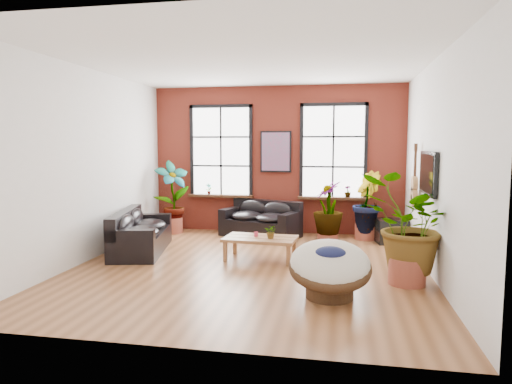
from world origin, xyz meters
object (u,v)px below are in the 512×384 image
at_px(sofa_left, 139,233).
at_px(sofa_back, 261,220).
at_px(papasan_chair, 330,267).
at_px(coffee_table, 260,240).

bearing_deg(sofa_left, sofa_back, -59.67).
distance_m(sofa_left, papasan_chair, 4.33).
bearing_deg(coffee_table, papasan_chair, -51.20).
distance_m(sofa_back, sofa_left, 2.89).
relative_size(sofa_back, coffee_table, 1.44).
bearing_deg(sofa_left, papasan_chair, -131.14).
height_order(sofa_back, coffee_table, sofa_back).
distance_m(sofa_back, papasan_chair, 4.38).
distance_m(sofa_back, coffee_table, 2.18).
relative_size(sofa_back, papasan_chair, 1.56).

